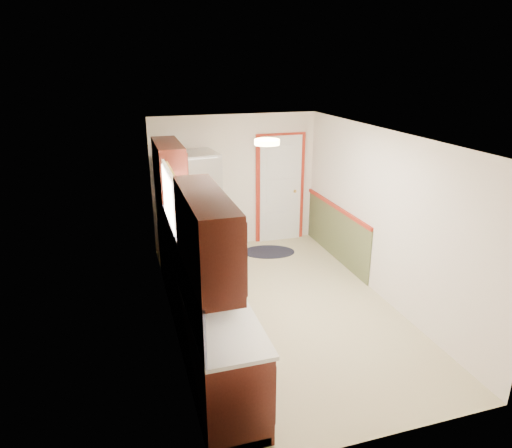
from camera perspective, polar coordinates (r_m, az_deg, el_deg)
room_shell at (r=6.02m, az=3.40°, el=-0.32°), size 3.20×5.20×2.52m
kitchen_run at (r=5.62m, az=-7.59°, el=-6.29°), size 0.63×4.00×2.20m
back_wall_trim at (r=8.42m, az=4.51°, el=3.28°), size 1.12×2.30×2.08m
ceiling_fixture at (r=5.45m, az=1.38°, el=10.21°), size 0.30×0.30×0.06m
microwave at (r=4.77m, az=-5.68°, el=-6.88°), size 0.44×0.62×0.38m
refrigerator at (r=7.79m, az=-7.67°, el=2.13°), size 0.85×0.82×1.86m
rug at (r=8.27m, az=1.57°, el=-3.49°), size 1.07×0.83×0.01m
cooktop at (r=6.61m, az=-8.94°, el=-0.99°), size 0.45×0.54×0.02m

